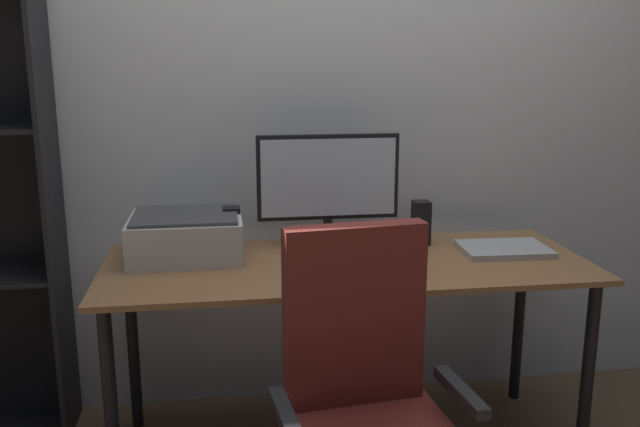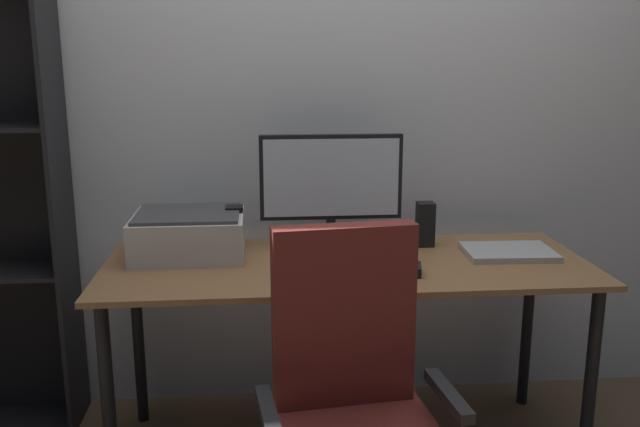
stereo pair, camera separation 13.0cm
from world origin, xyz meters
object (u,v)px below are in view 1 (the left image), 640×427
coffee_mug (369,247)px  printer (186,236)px  keyboard (346,272)px  speaker_left (232,229)px  laptop (504,249)px  desk (347,283)px  monitor (328,184)px  mouse (414,268)px  speaker_right (421,223)px

coffee_mug → printer: bearing=170.2°
printer → keyboard: bearing=-27.7°
coffee_mug → speaker_left: size_ratio=0.58×
laptop → printer: bearing=177.4°
keyboard → speaker_left: (-0.37, 0.33, 0.08)m
coffee_mug → laptop: coffee_mug is taller
keyboard → coffee_mug: size_ratio=2.94×
desk → laptop: 0.61m
monitor → laptop: bearing=-14.0°
coffee_mug → speaker_left: (-0.49, 0.16, 0.04)m
desk → keyboard: size_ratio=5.93×
keyboard → coffee_mug: bearing=53.6°
printer → mouse: bearing=-20.9°
monitor → coffee_mug: monitor is taller
mouse → speaker_right: size_ratio=0.56×
keyboard → laptop: bearing=14.2°
desk → coffee_mug: size_ratio=17.44×
printer → monitor: bearing=6.2°
desk → laptop: bearing=3.4°
laptop → printer: 1.18m
monitor → speaker_right: 0.40m
monitor → keyboard: 0.42m
coffee_mug → printer: size_ratio=0.25×
desk → laptop: laptop is taller
monitor → coffee_mug: size_ratio=5.43×
mouse → laptop: mouse is taller
mouse → printer: 0.83m
keyboard → laptop: laptop is taller
mouse → printer: printer is taller
mouse → keyboard: bearing=-171.3°
speaker_right → speaker_left: bearing=180.0°
desk → mouse: mouse is taller
desk → speaker_right: (0.33, 0.19, 0.17)m
desk → speaker_left: size_ratio=10.12×
desk → printer: size_ratio=4.30×
monitor → keyboard: (0.01, -0.34, -0.24)m
speaker_left → speaker_right: 0.73m
keyboard → laptop: 0.66m
coffee_mug → speaker_left: bearing=161.5°
monitor → speaker_left: (-0.36, -0.01, -0.16)m
monitor → keyboard: size_ratio=1.85×
coffee_mug → speaker_right: 0.29m
desk → keyboard: 0.17m
mouse → speaker_right: speaker_right is taller
desk → speaker_left: speaker_left is taller
printer → laptop: bearing=-5.0°
laptop → speaker_left: 1.02m
coffee_mug → speaker_left: speaker_left is taller
printer → desk: bearing=-13.7°
keyboard → desk: bearing=76.5°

